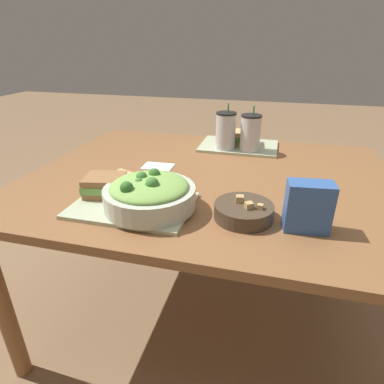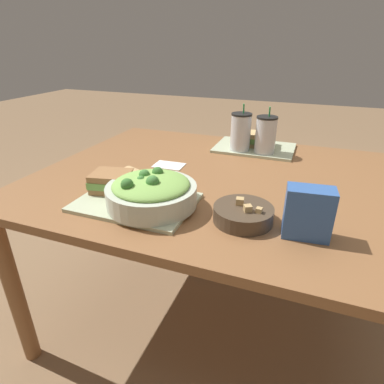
{
  "view_description": "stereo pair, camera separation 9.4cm",
  "coord_description": "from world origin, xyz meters",
  "px_view_note": "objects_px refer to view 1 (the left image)",
  "views": [
    {
      "loc": [
        0.23,
        -1.13,
        1.19
      ],
      "look_at": [
        0.01,
        -0.31,
        0.79
      ],
      "focal_mm": 30.0,
      "sensor_mm": 36.0,
      "label": 1
    },
    {
      "loc": [
        0.31,
        -1.1,
        1.19
      ],
      "look_at": [
        0.01,
        -0.31,
        0.79
      ],
      "focal_mm": 30.0,
      "sensor_mm": 36.0,
      "label": 2
    }
  ],
  "objects_px": {
    "baguette_near": "(132,182)",
    "napkin_folded": "(158,166)",
    "soup_bowl": "(244,211)",
    "sandwich_near": "(105,185)",
    "drink_cup_red": "(250,134)",
    "sandwich_far": "(242,137)",
    "salad_bowl": "(150,193)",
    "chip_bag": "(308,207)",
    "drink_cup_dark": "(226,132)"
  },
  "relations": [
    {
      "from": "sandwich_far",
      "to": "drink_cup_red",
      "type": "height_order",
      "value": "drink_cup_red"
    },
    {
      "from": "drink_cup_dark",
      "to": "sandwich_far",
      "type": "bearing_deg",
      "value": 54.09
    },
    {
      "from": "sandwich_far",
      "to": "chip_bag",
      "type": "distance_m",
      "value": 0.77
    },
    {
      "from": "soup_bowl",
      "to": "sandwich_near",
      "type": "bearing_deg",
      "value": 176.86
    },
    {
      "from": "baguette_near",
      "to": "chip_bag",
      "type": "distance_m",
      "value": 0.57
    },
    {
      "from": "soup_bowl",
      "to": "chip_bag",
      "type": "bearing_deg",
      "value": -5.92
    },
    {
      "from": "salad_bowl",
      "to": "chip_bag",
      "type": "relative_size",
      "value": 1.99
    },
    {
      "from": "salad_bowl",
      "to": "sandwich_far",
      "type": "xyz_separation_m",
      "value": [
        0.2,
        0.73,
        -0.01
      ]
    },
    {
      "from": "salad_bowl",
      "to": "napkin_folded",
      "type": "xyz_separation_m",
      "value": [
        -0.11,
        0.36,
        -0.06
      ]
    },
    {
      "from": "sandwich_near",
      "to": "chip_bag",
      "type": "xyz_separation_m",
      "value": [
        0.63,
        -0.04,
        0.03
      ]
    },
    {
      "from": "soup_bowl",
      "to": "chip_bag",
      "type": "relative_size",
      "value": 1.24
    },
    {
      "from": "drink_cup_dark",
      "to": "salad_bowl",
      "type": "bearing_deg",
      "value": -101.37
    },
    {
      "from": "sandwich_far",
      "to": "soup_bowl",
      "type": "bearing_deg",
      "value": -87.71
    },
    {
      "from": "salad_bowl",
      "to": "sandwich_near",
      "type": "height_order",
      "value": "salad_bowl"
    },
    {
      "from": "sandwich_near",
      "to": "drink_cup_red",
      "type": "relative_size",
      "value": 0.74
    },
    {
      "from": "drink_cup_red",
      "to": "napkin_folded",
      "type": "xyz_separation_m",
      "value": [
        -0.35,
        -0.28,
        -0.09
      ]
    },
    {
      "from": "drink_cup_dark",
      "to": "napkin_folded",
      "type": "xyz_separation_m",
      "value": [
        -0.23,
        -0.28,
        -0.09
      ]
    },
    {
      "from": "baguette_near",
      "to": "napkin_folded",
      "type": "relative_size",
      "value": 1.05
    },
    {
      "from": "soup_bowl",
      "to": "sandwich_far",
      "type": "bearing_deg",
      "value": 97.09
    },
    {
      "from": "salad_bowl",
      "to": "sandwich_near",
      "type": "xyz_separation_m",
      "value": [
        -0.17,
        0.05,
        -0.01
      ]
    },
    {
      "from": "soup_bowl",
      "to": "chip_bag",
      "type": "distance_m",
      "value": 0.18
    },
    {
      "from": "sandwich_far",
      "to": "drink_cup_red",
      "type": "bearing_deg",
      "value": -68.39
    },
    {
      "from": "sandwich_near",
      "to": "baguette_near",
      "type": "relative_size",
      "value": 1.14
    },
    {
      "from": "drink_cup_red",
      "to": "napkin_folded",
      "type": "height_order",
      "value": "drink_cup_red"
    },
    {
      "from": "salad_bowl",
      "to": "drink_cup_dark",
      "type": "xyz_separation_m",
      "value": [
        0.13,
        0.64,
        0.03
      ]
    },
    {
      "from": "salad_bowl",
      "to": "drink_cup_red",
      "type": "xyz_separation_m",
      "value": [
        0.24,
        0.64,
        0.03
      ]
    },
    {
      "from": "soup_bowl",
      "to": "baguette_near",
      "type": "height_order",
      "value": "baguette_near"
    },
    {
      "from": "soup_bowl",
      "to": "drink_cup_red",
      "type": "distance_m",
      "value": 0.62
    },
    {
      "from": "sandwich_near",
      "to": "napkin_folded",
      "type": "bearing_deg",
      "value": 65.99
    },
    {
      "from": "soup_bowl",
      "to": "napkin_folded",
      "type": "bearing_deg",
      "value": 139.23
    },
    {
      "from": "napkin_folded",
      "to": "baguette_near",
      "type": "bearing_deg",
      "value": -89.11
    },
    {
      "from": "chip_bag",
      "to": "napkin_folded",
      "type": "relative_size",
      "value": 1.1
    },
    {
      "from": "soup_bowl",
      "to": "napkin_folded",
      "type": "xyz_separation_m",
      "value": [
        -0.39,
        0.34,
        -0.02
      ]
    },
    {
      "from": "chip_bag",
      "to": "drink_cup_dark",
      "type": "bearing_deg",
      "value": 111.2
    },
    {
      "from": "salad_bowl",
      "to": "napkin_folded",
      "type": "height_order",
      "value": "salad_bowl"
    },
    {
      "from": "salad_bowl",
      "to": "drink_cup_dark",
      "type": "distance_m",
      "value": 0.65
    },
    {
      "from": "soup_bowl",
      "to": "drink_cup_dark",
      "type": "xyz_separation_m",
      "value": [
        -0.16,
        0.62,
        0.07
      ]
    },
    {
      "from": "soup_bowl",
      "to": "chip_bag",
      "type": "height_order",
      "value": "chip_bag"
    },
    {
      "from": "drink_cup_red",
      "to": "drink_cup_dark",
      "type": "bearing_deg",
      "value": 180.0
    },
    {
      "from": "soup_bowl",
      "to": "baguette_near",
      "type": "relative_size",
      "value": 1.3
    },
    {
      "from": "sandwich_far",
      "to": "drink_cup_dark",
      "type": "distance_m",
      "value": 0.12
    },
    {
      "from": "soup_bowl",
      "to": "sandwich_near",
      "type": "xyz_separation_m",
      "value": [
        -0.46,
        0.03,
        0.02
      ]
    },
    {
      "from": "sandwich_near",
      "to": "sandwich_far",
      "type": "distance_m",
      "value": 0.78
    },
    {
      "from": "sandwich_far",
      "to": "napkin_folded",
      "type": "xyz_separation_m",
      "value": [
        -0.3,
        -0.37,
        -0.04
      ]
    },
    {
      "from": "napkin_folded",
      "to": "drink_cup_dark",
      "type": "bearing_deg",
      "value": 50.15
    },
    {
      "from": "sandwich_near",
      "to": "napkin_folded",
      "type": "xyz_separation_m",
      "value": [
        0.07,
        0.31,
        -0.04
      ]
    },
    {
      "from": "sandwich_far",
      "to": "drink_cup_red",
      "type": "relative_size",
      "value": 0.72
    },
    {
      "from": "sandwich_near",
      "to": "drink_cup_red",
      "type": "bearing_deg",
      "value": 43.21
    },
    {
      "from": "soup_bowl",
      "to": "drink_cup_red",
      "type": "height_order",
      "value": "drink_cup_red"
    },
    {
      "from": "salad_bowl",
      "to": "baguette_near",
      "type": "bearing_deg",
      "value": 136.57
    }
  ]
}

